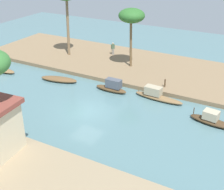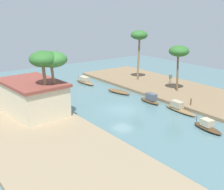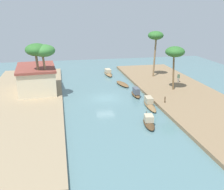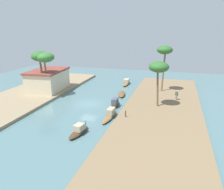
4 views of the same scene
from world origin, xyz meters
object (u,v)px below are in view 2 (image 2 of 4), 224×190
object	(u,v)px
sampan_upstream_small	(179,108)
sampan_open_hull	(207,126)
person_on_near_bank	(170,79)
palm_tree_right_tall	(44,60)
riverside_building	(33,97)
palm_tree_left_near	(179,52)
sampan_midstream	(150,99)
sampan_near_left_bank	(119,92)
palm_tree_right_short	(53,60)
mooring_post	(191,102)
palm_tree_left_far	(139,36)
sampan_downstream_large	(85,81)

from	to	relation	value
sampan_upstream_small	sampan_open_hull	xyz separation A→B (m)	(-5.54, 2.00, -0.02)
person_on_near_bank	palm_tree_right_tall	distance (m)	23.50
riverside_building	palm_tree_left_near	bearing A→B (deg)	-104.39
sampan_midstream	sampan_open_hull	xyz separation A→B (m)	(-10.06, 1.48, -0.11)
sampan_near_left_bank	palm_tree_left_near	bearing A→B (deg)	-140.12
palm_tree_left_near	palm_tree_right_short	bearing A→B (deg)	87.36
person_on_near_bank	palm_tree_left_near	xyz separation A→B (m)	(-3.79, 2.76, 5.02)
riverside_building	person_on_near_bank	bearing A→B (deg)	-93.94
mooring_post	palm_tree_right_tall	distance (m)	18.59
mooring_post	riverside_building	size ratio (longest dim) A/B	0.10
sampan_near_left_bank	sampan_open_hull	size ratio (longest dim) A/B	1.14
sampan_midstream	palm_tree_right_short	distance (m)	14.32
sampan_midstream	sampan_open_hull	size ratio (longest dim) A/B	0.91
mooring_post	palm_tree_left_far	world-z (taller)	palm_tree_left_far
mooring_post	sampan_downstream_large	bearing A→B (deg)	12.47
sampan_downstream_large	palm_tree_left_near	world-z (taller)	palm_tree_left_near
sampan_upstream_small	sampan_downstream_large	xyz separation A→B (m)	(18.78, 2.01, -0.02)
sampan_midstream	sampan_upstream_small	bearing A→B (deg)	-172.85
sampan_midstream	palm_tree_right_tall	bearing A→B (deg)	82.60
sampan_midstream	mooring_post	xyz separation A→B (m)	(-4.53, -2.67, 0.33)
sampan_open_hull	person_on_near_bank	size ratio (longest dim) A/B	2.39
person_on_near_bank	mooring_post	xyz separation A→B (m)	(-9.28, 6.26, -0.32)
sampan_near_left_bank	palm_tree_left_near	world-z (taller)	palm_tree_left_near
mooring_post	palm_tree_left_far	xyz separation A→B (m)	(14.21, -3.66, 6.81)
sampan_near_left_bank	mooring_post	size ratio (longest dim) A/B	5.05
palm_tree_right_tall	palm_tree_left_near	bearing A→B (deg)	-92.80
palm_tree_left_far	palm_tree_left_near	bearing A→B (deg)	178.94
sampan_midstream	mooring_post	size ratio (longest dim) A/B	4.02
person_on_near_bank	palm_tree_right_tall	world-z (taller)	palm_tree_right_tall
sampan_downstream_large	sampan_upstream_small	bearing A→B (deg)	-175.18
person_on_near_bank	riverside_building	size ratio (longest dim) A/B	0.18
person_on_near_bank	palm_tree_left_near	distance (m)	6.87
sampan_upstream_small	riverside_building	xyz separation A→B (m)	(9.04, 14.81, 1.90)
sampan_open_hull	palm_tree_left_far	world-z (taller)	palm_tree_left_far
palm_tree_right_short	riverside_building	xyz separation A→B (m)	(2.69, 1.53, -4.44)
sampan_downstream_large	palm_tree_right_short	distance (m)	17.94
palm_tree_left_near	palm_tree_right_tall	xyz separation A→B (m)	(0.97, 19.86, 0.68)
sampan_open_hull	palm_tree_left_far	xyz separation A→B (m)	(19.74, -7.81, 7.26)
sampan_open_hull	palm_tree_right_tall	xyz separation A→B (m)	(11.98, 12.21, 6.46)
sampan_near_left_bank	sampan_open_hull	world-z (taller)	sampan_open_hull
sampan_downstream_large	palm_tree_right_short	xyz separation A→B (m)	(-12.43, 11.27, 6.35)
sampan_downstream_large	mooring_post	size ratio (longest dim) A/B	5.82
sampan_open_hull	palm_tree_left_near	bearing A→B (deg)	-26.86
sampan_open_hull	riverside_building	distance (m)	19.50
sampan_upstream_small	palm_tree_right_tall	xyz separation A→B (m)	(6.44, 14.21, 6.44)
person_on_near_bank	palm_tree_left_near	world-z (taller)	palm_tree_left_near
sampan_open_hull	palm_tree_right_short	xyz separation A→B (m)	(11.88, 11.27, 6.36)
sampan_near_left_bank	sampan_downstream_large	xyz separation A→B (m)	(8.06, 0.98, 0.17)
sampan_near_left_bank	palm_tree_right_tall	world-z (taller)	palm_tree_right_tall
palm_tree_right_short	mooring_post	bearing A→B (deg)	-112.40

